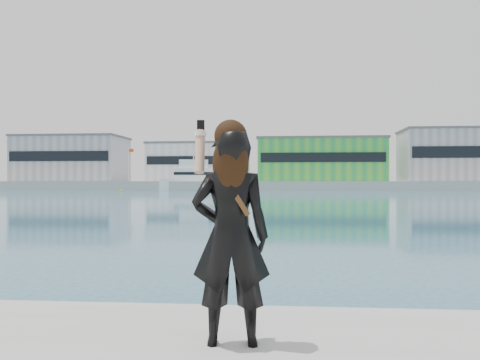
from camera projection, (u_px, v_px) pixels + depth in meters
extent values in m
cube|color=#9E9E99|center=(288.00, 185.00, 133.32)|extent=(320.00, 40.00, 2.00)
cube|color=gray|center=(72.00, 160.00, 136.43)|extent=(26.00, 16.00, 11.00)
cube|color=black|center=(58.00, 156.00, 128.37)|extent=(24.70, 0.20, 2.42)
cube|color=#59595B|center=(72.00, 137.00, 136.45)|extent=(26.52, 16.32, 0.50)
cube|color=silver|center=(200.00, 163.00, 133.38)|extent=(24.00, 15.00, 9.00)
cube|color=black|center=(194.00, 160.00, 125.81)|extent=(22.80, 0.20, 1.98)
cube|color=#59595B|center=(200.00, 144.00, 133.39)|extent=(24.48, 15.30, 0.50)
cube|color=green|center=(321.00, 161.00, 130.61)|extent=(30.00, 16.00, 10.00)
cube|color=black|center=(323.00, 157.00, 122.54)|extent=(28.50, 0.20, 2.20)
cube|color=#59595B|center=(321.00, 139.00, 130.62)|extent=(30.60, 16.32, 0.50)
cube|color=gray|center=(456.00, 156.00, 127.65)|extent=(25.00, 15.00, 12.00)
cube|color=black|center=(466.00, 152.00, 120.08)|extent=(23.75, 0.20, 2.64)
cube|color=#59595B|center=(456.00, 130.00, 127.67)|extent=(25.50, 15.30, 0.50)
cylinder|color=silver|center=(129.00, 165.00, 127.89)|extent=(0.16, 0.16, 8.00)
cube|color=#D2400C|center=(131.00, 150.00, 127.84)|extent=(1.20, 0.04, 0.80)
cylinder|color=silver|center=(384.00, 164.00, 122.34)|extent=(0.16, 0.16, 8.00)
cube|color=#D2400C|center=(387.00, 149.00, 122.29)|extent=(1.20, 0.04, 0.80)
cube|color=white|center=(203.00, 184.00, 119.12)|extent=(19.72, 8.73, 2.54)
cube|color=white|center=(198.00, 174.00, 119.03)|extent=(11.24, 6.33, 2.33)
cube|color=white|center=(194.00, 164.00, 118.94)|extent=(6.91, 4.72, 1.91)
cube|color=black|center=(198.00, 174.00, 119.03)|extent=(11.46, 6.47, 0.64)
cylinder|color=silver|center=(194.00, 155.00, 118.94)|extent=(0.17, 0.17, 2.12)
sphere|color=yellow|center=(121.00, 192.00, 100.66)|extent=(0.50, 0.50, 0.50)
imported|color=black|center=(231.00, 237.00, 3.69)|extent=(0.58, 0.41, 1.49)
sphere|color=black|center=(231.00, 136.00, 3.68)|extent=(0.23, 0.23, 0.23)
ellipsoid|color=black|center=(231.00, 163.00, 3.62)|extent=(0.25, 0.13, 0.40)
cylinder|color=tan|center=(200.00, 152.00, 3.79)|extent=(0.09, 0.18, 0.32)
cylinder|color=white|center=(200.00, 134.00, 3.83)|extent=(0.09, 0.09, 0.03)
cube|color=black|center=(201.00, 128.00, 3.87)|extent=(0.06, 0.02, 0.11)
cube|color=#4C2D14|center=(235.00, 194.00, 3.61)|extent=(0.21, 0.03, 0.31)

